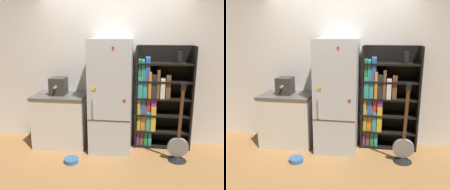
{
  "view_description": "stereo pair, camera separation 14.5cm",
  "coord_description": "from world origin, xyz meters",
  "views": [
    {
      "loc": [
        0.51,
        -3.8,
        1.92
      ],
      "look_at": [
        0.01,
        0.15,
        0.92
      ],
      "focal_mm": 40.0,
      "sensor_mm": 36.0,
      "label": 1
    },
    {
      "loc": [
        0.65,
        -3.78,
        1.92
      ],
      "look_at": [
        0.01,
        0.15,
        0.92
      ],
      "focal_mm": 40.0,
      "sensor_mm": 36.0,
      "label": 2
    }
  ],
  "objects": [
    {
      "name": "pet_bowl",
      "position": [
        -0.54,
        -0.48,
        0.04
      ],
      "size": [
        0.22,
        0.22,
        0.06
      ],
      "color": "#3366A5",
      "rests_on": "ground_plane"
    },
    {
      "name": "espresso_machine",
      "position": [
        -0.9,
        0.14,
        1.05
      ],
      "size": [
        0.26,
        0.32,
        0.29
      ],
      "color": "#38332D",
      "rests_on": "kitchen_counter"
    },
    {
      "name": "wall_back",
      "position": [
        0.0,
        0.47,
        1.3
      ],
      "size": [
        8.0,
        0.05,
        2.6
      ],
      "color": "white",
      "rests_on": "ground_plane"
    },
    {
      "name": "refrigerator",
      "position": [
        -0.0,
        0.11,
        0.92
      ],
      "size": [
        0.67,
        0.7,
        1.83
      ],
      "color": "silver",
      "rests_on": "ground_plane"
    },
    {
      "name": "guitar",
      "position": [
        1.06,
        -0.22,
        0.18
      ],
      "size": [
        0.32,
        0.3,
        1.25
      ],
      "color": "black",
      "rests_on": "ground_plane"
    },
    {
      "name": "ground_plane",
      "position": [
        0.0,
        0.0,
        0.0
      ],
      "size": [
        16.0,
        16.0,
        0.0
      ],
      "primitive_type": "plane",
      "color": "#A87542"
    },
    {
      "name": "kitchen_counter",
      "position": [
        -0.87,
        0.14,
        0.45
      ],
      "size": [
        0.89,
        0.64,
        0.9
      ],
      "color": "silver",
      "rests_on": "ground_plane"
    },
    {
      "name": "bookshelf",
      "position": [
        0.73,
        0.32,
        0.82
      ],
      "size": [
        0.93,
        0.32,
        1.72
      ],
      "color": "black",
      "rests_on": "ground_plane"
    }
  ]
}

